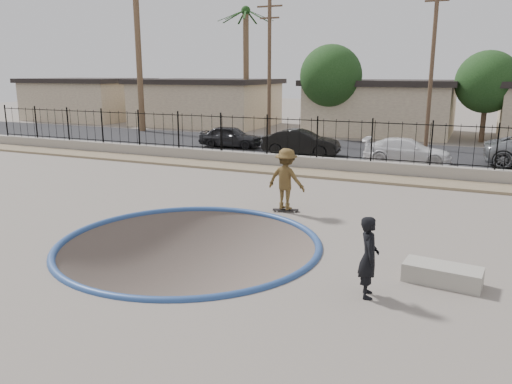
{
  "coord_description": "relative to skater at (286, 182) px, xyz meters",
  "views": [
    {
      "loc": [
        6.71,
        -11.75,
        4.43
      ],
      "look_at": [
        0.6,
        2.0,
        0.82
      ],
      "focal_mm": 35.0,
      "sensor_mm": 36.0,
      "label": 1
    }
  ],
  "objects": [
    {
      "name": "utility_pole_mid",
      "position": [
        2.78,
        16.0,
        3.96
      ],
      "size": [
        1.7,
        0.24,
        9.5
      ],
      "color": "#473323",
      "rests_on": "ground"
    },
    {
      "name": "rock_strip",
      "position": [
        -1.22,
        6.2,
        -0.94
      ],
      "size": [
        42.0,
        1.6,
        0.11
      ],
      "primitive_type": "cube",
      "color": "#907B5E",
      "rests_on": "ground"
    },
    {
      "name": "palm_left",
      "position": [
        -18.22,
        17.0,
        6.96
      ],
      "size": [
        2.3,
        2.3,
        11.3
      ],
      "color": "brown",
      "rests_on": "ground"
    },
    {
      "name": "bowl_pit",
      "position": [
        -1.22,
        -4.0,
        -0.99
      ],
      "size": [
        6.84,
        6.84,
        1.8
      ],
      "primitive_type": null,
      "color": "#494038",
      "rests_on": "ground"
    },
    {
      "name": "palm_mid",
      "position": [
        -11.22,
        21.0,
        5.7
      ],
      "size": [
        2.3,
        2.3,
        9.3
      ],
      "color": "brown",
      "rests_on": "ground"
    },
    {
      "name": "fence",
      "position": [
        -1.22,
        7.3,
        0.51
      ],
      "size": [
        40.0,
        0.04,
        1.8
      ],
      "color": "black",
      "rests_on": "retaining_wall"
    },
    {
      "name": "skateboard",
      "position": [
        -0.0,
        -0.0,
        -0.93
      ],
      "size": [
        0.86,
        0.47,
        0.07
      ],
      "rotation": [
        0.0,
        0.0,
        0.33
      ],
      "color": "black",
      "rests_on": "ground"
    },
    {
      "name": "videographer",
      "position": [
        3.74,
        -5.26,
        -0.15
      ],
      "size": [
        0.55,
        0.7,
        1.68
      ],
      "primitive_type": "imported",
      "rotation": [
        0.0,
        0.0,
        1.85
      ],
      "color": "black",
      "rests_on": "ground"
    },
    {
      "name": "house_west_far",
      "position": [
        -29.22,
        23.5,
        0.98
      ],
      "size": [
        10.6,
        8.6,
        3.9
      ],
      "color": "tan",
      "rests_on": "ground"
    },
    {
      "name": "retaining_wall",
      "position": [
        -1.22,
        7.3,
        -0.69
      ],
      "size": [
        42.0,
        0.45,
        0.6
      ],
      "primitive_type": "cube",
      "color": "gray",
      "rests_on": "ground"
    },
    {
      "name": "car_a",
      "position": [
        -8.05,
        11.98,
        -0.31
      ],
      "size": [
        3.88,
        1.77,
        1.29
      ],
      "primitive_type": "imported",
      "rotation": [
        0.0,
        0.0,
        1.64
      ],
      "color": "black",
      "rests_on": "street"
    },
    {
      "name": "house_center",
      "position": [
        -1.22,
        23.5,
        0.98
      ],
      "size": [
        10.6,
        8.6,
        3.9
      ],
      "color": "tan",
      "rests_on": "ground"
    },
    {
      "name": "street_tree_mid",
      "position": [
        5.78,
        21.0,
        2.85
      ],
      "size": [
        3.96,
        3.96,
        5.83
      ],
      "color": "#473323",
      "rests_on": "ground"
    },
    {
      "name": "car_b",
      "position": [
        -3.25,
        11.0,
        -0.27
      ],
      "size": [
        4.27,
        1.79,
        1.37
      ],
      "primitive_type": "imported",
      "rotation": [
        0.0,
        0.0,
        1.65
      ],
      "color": "black",
      "rests_on": "street"
    },
    {
      "name": "concrete_ledge",
      "position": [
        5.09,
        -3.96,
        -0.79
      ],
      "size": [
        1.66,
        0.86,
        0.4
      ],
      "primitive_type": "cube",
      "rotation": [
        0.0,
        0.0,
        -0.1
      ],
      "color": "#9A9589",
      "rests_on": "ground"
    },
    {
      "name": "coping_ring",
      "position": [
        -1.22,
        -4.0,
        -0.99
      ],
      "size": [
        7.04,
        7.04,
        0.2
      ],
      "primitive_type": "torus",
      "color": "navy",
      "rests_on": "ground"
    },
    {
      "name": "house_west",
      "position": [
        -16.22,
        23.5,
        0.98
      ],
      "size": [
        11.6,
        8.6,
        3.9
      ],
      "color": "tan",
      "rests_on": "ground"
    },
    {
      "name": "street_tree_left",
      "position": [
        -4.22,
        20.0,
        3.2
      ],
      "size": [
        4.32,
        4.32,
        6.36
      ],
      "color": "#473323",
      "rests_on": "ground"
    },
    {
      "name": "skater",
      "position": [
        0.0,
        0.0,
        0.0
      ],
      "size": [
        1.37,
        0.9,
        1.98
      ],
      "primitive_type": "imported",
      "rotation": [
        0.0,
        0.0,
        3.01
      ],
      "color": "brown",
      "rests_on": "ground"
    },
    {
      "name": "utility_pole_left",
      "position": [
        -7.22,
        16.0,
        3.71
      ],
      "size": [
        1.7,
        0.24,
        9.0
      ],
      "color": "#473323",
      "rests_on": "ground"
    },
    {
      "name": "car_c",
      "position": [
        2.4,
        10.63,
        -0.34
      ],
      "size": [
        4.31,
        1.91,
        1.23
      ],
      "primitive_type": "imported",
      "rotation": [
        0.0,
        0.0,
        1.62
      ],
      "color": "white",
      "rests_on": "street"
    },
    {
      "name": "street",
      "position": [
        -1.22,
        14.0,
        -0.97
      ],
      "size": [
        90.0,
        8.0,
        0.04
      ],
      "primitive_type": "cube",
      "color": "black",
      "rests_on": "ground"
    },
    {
      "name": "ground",
      "position": [
        -1.22,
        9.0,
        -2.09
      ],
      "size": [
        120.0,
        120.0,
        2.2
      ],
      "primitive_type": "cube",
      "color": "#6E665B",
      "rests_on": "ground"
    }
  ]
}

